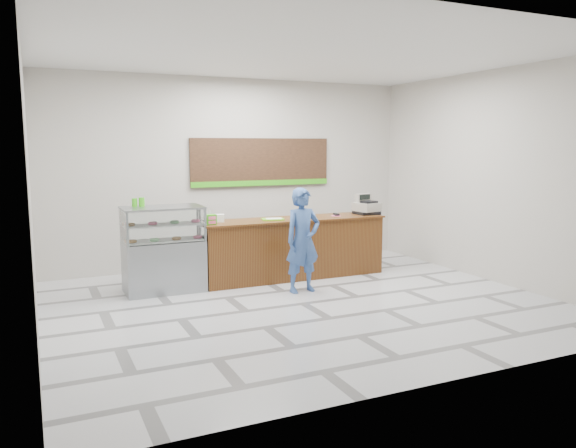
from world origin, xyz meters
name	(u,v)px	position (x,y,z in m)	size (l,w,h in m)	color
floor	(304,304)	(0.00, 0.00, 0.00)	(7.00, 7.00, 0.00)	silver
back_wall	(234,173)	(0.00, 3.00, 1.75)	(7.00, 7.00, 0.00)	#B7B2A8
ceiling	(305,54)	(0.00, 0.00, 3.50)	(7.00, 7.00, 0.00)	silver
sales_counter	(293,248)	(0.55, 1.55, 0.52)	(3.26, 0.76, 1.03)	brown
display_case	(163,249)	(-1.67, 1.55, 0.67)	(1.22, 0.72, 1.33)	gray
menu_board	(262,163)	(0.55, 2.96, 1.93)	(2.80, 0.06, 0.90)	black
cash_register	(366,207)	(2.01, 1.54, 1.17)	(0.46, 0.47, 0.36)	black
card_terminal	(336,214)	(1.41, 1.57, 1.05)	(0.08, 0.16, 0.04)	black
serving_tray	(273,219)	(0.17, 1.53, 1.04)	(0.42, 0.34, 0.02)	#6AD215
napkin_box	(220,218)	(-0.72, 1.64, 1.09)	(0.14, 0.14, 0.12)	white
straw_cup	(210,220)	(-0.92, 1.52, 1.09)	(0.07, 0.07, 0.11)	silver
promo_box	(210,219)	(-0.95, 1.41, 1.11)	(0.18, 0.12, 0.16)	green
donut_decal	(336,216)	(1.38, 1.53, 1.03)	(0.18, 0.18, 0.00)	pink
green_cup_left	(135,202)	(-2.05, 1.75, 1.39)	(0.08, 0.08, 0.13)	green
green_cup_right	(142,202)	(-1.94, 1.73, 1.40)	(0.09, 0.09, 0.14)	green
customer	(303,240)	(0.29, 0.63, 0.81)	(0.59, 0.39, 1.62)	#345593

